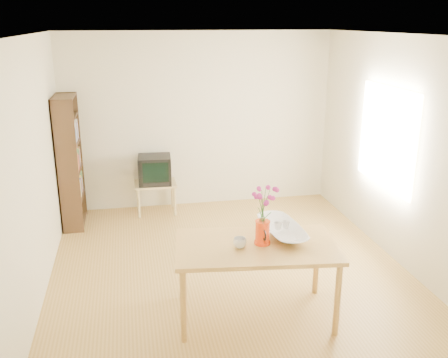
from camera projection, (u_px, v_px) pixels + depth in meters
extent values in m
plane|color=olive|center=(229.00, 269.00, 5.74)|extent=(4.50, 4.50, 0.00)
plane|color=white|center=(230.00, 35.00, 4.95)|extent=(4.50, 4.50, 0.00)
plane|color=#EFE6C0|center=(199.00, 121.00, 7.45)|extent=(4.00, 0.00, 4.00)
plane|color=#EFE6C0|center=(300.00, 252.00, 3.24)|extent=(4.00, 0.00, 4.00)
plane|color=#EFE6C0|center=(33.00, 171.00, 4.98)|extent=(0.00, 4.50, 4.50)
plane|color=#EFE6C0|center=(400.00, 152.00, 5.71)|extent=(0.00, 4.50, 4.50)
plane|color=white|center=(386.00, 137.00, 5.96)|extent=(0.00, 1.30, 1.30)
cube|color=#B3843D|center=(256.00, 246.00, 4.64)|extent=(1.58, 1.02, 0.04)
cylinder|color=#B3843D|center=(183.00, 306.00, 4.35)|extent=(0.06, 0.06, 0.71)
cylinder|color=#B3843D|center=(337.00, 300.00, 4.45)|extent=(0.06, 0.06, 0.71)
cylinder|color=#B3843D|center=(183.00, 267.00, 5.05)|extent=(0.06, 0.06, 0.71)
cylinder|color=#B3843D|center=(317.00, 262.00, 5.15)|extent=(0.06, 0.06, 0.71)
cube|color=tan|center=(155.00, 184.00, 7.32)|extent=(0.60, 0.45, 0.03)
cylinder|color=tan|center=(139.00, 204.00, 7.17)|extent=(0.04, 0.04, 0.43)
cylinder|color=tan|center=(175.00, 202.00, 7.26)|extent=(0.04, 0.04, 0.43)
cylinder|color=tan|center=(138.00, 196.00, 7.51)|extent=(0.04, 0.04, 0.43)
cylinder|color=tan|center=(172.00, 193.00, 7.61)|extent=(0.04, 0.04, 0.43)
cube|color=black|center=(67.00, 169.00, 6.45)|extent=(0.28, 0.02, 1.80)
cube|color=black|center=(72.00, 156.00, 7.08)|extent=(0.28, 0.03, 1.80)
cube|color=black|center=(60.00, 163.00, 6.74)|extent=(0.02, 0.70, 1.80)
cube|color=black|center=(76.00, 221.00, 7.02)|extent=(0.27, 0.65, 0.02)
cube|color=black|center=(73.00, 197.00, 6.91)|extent=(0.27, 0.65, 0.02)
cube|color=black|center=(71.00, 171.00, 6.80)|extent=(0.27, 0.65, 0.02)
cube|color=black|center=(68.00, 143.00, 6.68)|extent=(0.27, 0.65, 0.02)
cube|color=black|center=(65.00, 117.00, 6.57)|extent=(0.27, 0.65, 0.02)
cube|color=black|center=(63.00, 97.00, 6.49)|extent=(0.27, 0.65, 0.02)
cylinder|color=red|center=(262.00, 233.00, 4.62)|extent=(0.13, 0.13, 0.22)
cylinder|color=red|center=(262.00, 242.00, 4.65)|extent=(0.15, 0.15, 0.02)
cylinder|color=red|center=(263.00, 221.00, 4.58)|extent=(0.14, 0.14, 0.01)
cone|color=red|center=(265.00, 226.00, 4.53)|extent=(0.05, 0.07, 0.06)
torus|color=black|center=(260.00, 228.00, 4.69)|extent=(0.02, 0.10, 0.10)
imported|color=white|center=(240.00, 243.00, 4.55)|extent=(0.17, 0.17, 0.09)
imported|color=white|center=(283.00, 210.00, 4.80)|extent=(0.55, 0.55, 0.49)
imported|color=white|center=(278.00, 215.00, 4.81)|extent=(0.09, 0.09, 0.06)
imported|color=white|center=(286.00, 214.00, 4.84)|extent=(0.09, 0.09, 0.06)
cube|color=black|center=(155.00, 170.00, 7.25)|extent=(0.49, 0.45, 0.41)
cube|color=black|center=(154.00, 167.00, 7.31)|extent=(0.34, 0.25, 0.28)
cube|color=black|center=(156.00, 173.00, 7.04)|extent=(0.36, 0.03, 0.28)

